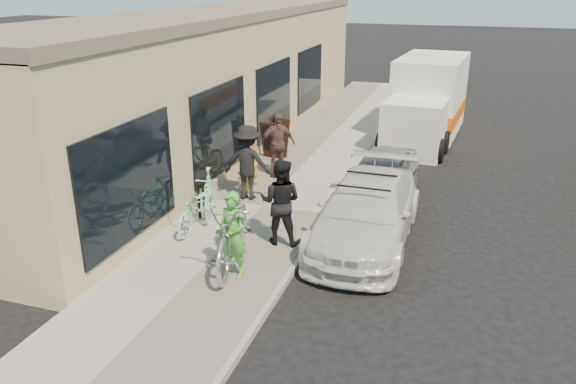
# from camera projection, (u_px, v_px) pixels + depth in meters

# --- Properties ---
(ground) EXTENTS (120.00, 120.00, 0.00)m
(ground) POSITION_uv_depth(u_px,v_px,m) (309.00, 288.00, 9.89)
(ground) COLOR black
(ground) RESTS_ON ground
(sidewalk) EXTENTS (3.00, 34.00, 0.15)m
(sidewalk) POSITION_uv_depth(u_px,v_px,m) (263.00, 208.00, 13.10)
(sidewalk) COLOR #A39D92
(sidewalk) RESTS_ON ground
(curb) EXTENTS (0.12, 34.00, 0.13)m
(curb) POSITION_uv_depth(u_px,v_px,m) (327.00, 217.00, 12.66)
(curb) COLOR gray
(curb) RESTS_ON ground
(storefront) EXTENTS (3.60, 20.00, 4.22)m
(storefront) POSITION_uv_depth(u_px,v_px,m) (222.00, 79.00, 17.74)
(storefront) COLOR #CBB78D
(storefront) RESTS_ON ground
(bike_rack) EXTENTS (0.19, 0.54, 0.78)m
(bike_rack) POSITION_uv_depth(u_px,v_px,m) (201.00, 194.00, 12.45)
(bike_rack) COLOR black
(bike_rack) RESTS_ON sidewalk
(sandwich_board) EXTENTS (0.77, 0.78, 1.10)m
(sandwich_board) POSITION_uv_depth(u_px,v_px,m) (275.00, 139.00, 16.37)
(sandwich_board) COLOR black
(sandwich_board) RESTS_ON sidewalk
(sedan_white) EXTENTS (1.86, 4.55, 1.36)m
(sedan_white) POSITION_uv_depth(u_px,v_px,m) (367.00, 211.00, 11.43)
(sedan_white) COLOR silver
(sedan_white) RESTS_ON ground
(sedan_silver) EXTENTS (1.70, 3.61, 1.19)m
(sedan_silver) POSITION_uv_depth(u_px,v_px,m) (381.00, 175.00, 13.73)
(sedan_silver) COLOR #ABABB1
(sedan_silver) RESTS_ON ground
(moving_truck) EXTENTS (2.42, 5.52, 2.65)m
(moving_truck) POSITION_uv_depth(u_px,v_px,m) (427.00, 103.00, 18.75)
(moving_truck) COLOR white
(moving_truck) RESTS_ON ground
(tandem_bike) EXTENTS (1.43, 2.69, 1.34)m
(tandem_bike) POSITION_uv_depth(u_px,v_px,m) (233.00, 229.00, 10.26)
(tandem_bike) COLOR #B6B6B9
(tandem_bike) RESTS_ON sidewalk
(woman_rider) EXTENTS (0.63, 0.46, 1.57)m
(woman_rider) POSITION_uv_depth(u_px,v_px,m) (233.00, 235.00, 9.75)
(woman_rider) COLOR green
(woman_rider) RESTS_ON sidewalk
(man_standing) EXTENTS (0.89, 0.72, 1.74)m
(man_standing) POSITION_uv_depth(u_px,v_px,m) (280.00, 202.00, 10.96)
(man_standing) COLOR black
(man_standing) RESTS_ON sidewalk
(cruiser_bike_a) EXTENTS (1.06, 1.72, 1.00)m
(cruiser_bike_a) POSITION_uv_depth(u_px,v_px,m) (208.00, 193.00, 12.43)
(cruiser_bike_a) COLOR #9CE8CA
(cruiser_bike_a) RESTS_ON sidewalk
(cruiser_bike_b) EXTENTS (0.60, 1.72, 0.90)m
(cruiser_bike_b) POSITION_uv_depth(u_px,v_px,m) (198.00, 207.00, 11.78)
(cruiser_bike_b) COLOR #9CE8CA
(cruiser_bike_b) RESTS_ON sidewalk
(cruiser_bike_c) EXTENTS (0.90, 1.87, 1.08)m
(cruiser_bike_c) POSITION_uv_depth(u_px,v_px,m) (252.00, 165.00, 14.17)
(cruiser_bike_c) COLOR gold
(cruiser_bike_c) RESTS_ON sidewalk
(bystander_a) EXTENTS (1.21, 0.76, 1.79)m
(bystander_a) POSITION_uv_depth(u_px,v_px,m) (248.00, 162.00, 13.20)
(bystander_a) COLOR black
(bystander_a) RESTS_ON sidewalk
(bystander_b) EXTENTS (1.04, 0.98, 1.73)m
(bystander_b) POSITION_uv_depth(u_px,v_px,m) (277.00, 144.00, 14.74)
(bystander_b) COLOR brown
(bystander_b) RESTS_ON sidewalk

